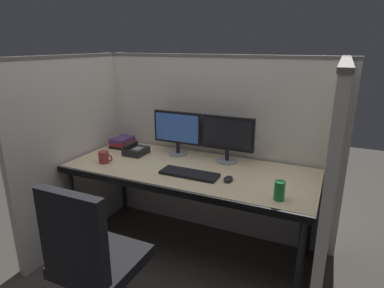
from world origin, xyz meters
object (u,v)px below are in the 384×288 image
at_px(computer_mouse, 228,179).
at_px(desk_phone, 136,150).
at_px(coffee_mug, 104,157).
at_px(desk, 189,175).
at_px(monitor_left, 178,130).
at_px(book_stack, 123,142).
at_px(monitor_right, 228,136).
at_px(office_chair, 97,281).
at_px(keyboard_main, 189,174).
at_px(soda_can, 279,191).

relative_size(computer_mouse, desk_phone, 0.51).
bearing_deg(coffee_mug, desk, 13.73).
height_order(monitor_left, desk_phone, monitor_left).
relative_size(book_stack, desk_phone, 1.12).
height_order(desk_phone, coffee_mug, coffee_mug).
bearing_deg(monitor_right, office_chair, -106.73).
height_order(monitor_left, keyboard_main, monitor_left).
xyz_separation_m(monitor_right, coffee_mug, (-0.89, -0.43, -0.17)).
bearing_deg(monitor_left, soda_can, -28.09).
bearing_deg(monitor_left, monitor_right, -0.42).
relative_size(monitor_left, computer_mouse, 4.48).
xyz_separation_m(office_chair, desk_phone, (-0.42, 1.05, 0.41)).
bearing_deg(computer_mouse, desk, 163.99).
distance_m(monitor_left, monitor_right, 0.45).
xyz_separation_m(monitor_left, keyboard_main, (0.29, -0.38, -0.20)).
xyz_separation_m(monitor_right, soda_can, (0.51, -0.50, -0.15)).
height_order(computer_mouse, desk_phone, desk_phone).
bearing_deg(keyboard_main, computer_mouse, 2.67).
distance_m(desk, desk_phone, 0.58).
height_order(monitor_left, soda_can, monitor_left).
height_order(office_chair, desk_phone, office_chair).
bearing_deg(keyboard_main, soda_can, -10.66).
distance_m(monitor_left, computer_mouse, 0.72).
relative_size(keyboard_main, book_stack, 2.01).
distance_m(keyboard_main, computer_mouse, 0.29).
bearing_deg(computer_mouse, monitor_left, 147.53).
xyz_separation_m(computer_mouse, coffee_mug, (-1.02, -0.06, 0.03)).
relative_size(office_chair, monitor_left, 2.27).
relative_size(monitor_left, keyboard_main, 1.00).
bearing_deg(book_stack, monitor_right, 0.55).
xyz_separation_m(office_chair, computer_mouse, (0.49, 0.82, 0.39)).
xyz_separation_m(keyboard_main, coffee_mug, (-0.73, -0.05, 0.04)).
bearing_deg(desk_phone, coffee_mug, -110.32).
bearing_deg(coffee_mug, keyboard_main, 3.87).
bearing_deg(monitor_right, desk, -129.34).
relative_size(computer_mouse, soda_can, 0.79).
bearing_deg(book_stack, desk_phone, -29.72).
height_order(soda_can, desk_phone, soda_can).
distance_m(desk, keyboard_main, 0.14).
height_order(soda_can, book_stack, soda_can).
distance_m(book_stack, coffee_mug, 0.44).
xyz_separation_m(desk, computer_mouse, (0.35, -0.10, 0.07)).
relative_size(monitor_left, book_stack, 2.01).
height_order(keyboard_main, soda_can, soda_can).
relative_size(desk, keyboard_main, 4.42).
bearing_deg(book_stack, office_chair, -60.94).
height_order(office_chair, monitor_right, monitor_right).
bearing_deg(office_chair, computer_mouse, 60.88).
bearing_deg(desk_phone, monitor_right, 10.33).
bearing_deg(monitor_right, coffee_mug, -154.21).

